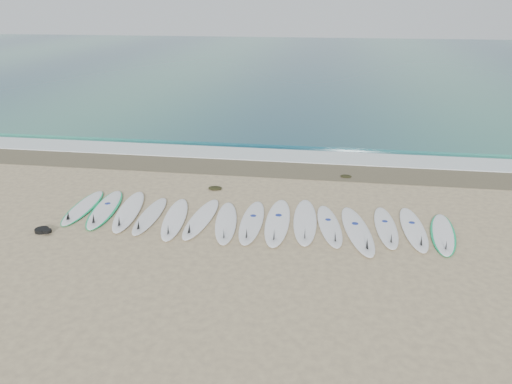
# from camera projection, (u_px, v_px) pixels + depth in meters

# --- Properties ---
(ground) EXTENTS (120.00, 120.00, 0.00)m
(ground) POSITION_uv_depth(u_px,v_px,m) (252.00, 222.00, 12.19)
(ground) COLOR tan
(ocean) EXTENTS (120.00, 55.00, 0.03)m
(ocean) POSITION_uv_depth(u_px,v_px,m) (314.00, 62.00, 42.09)
(ocean) COLOR #23605F
(ocean) RESTS_ON ground
(wet_sand_band) EXTENTS (120.00, 1.80, 0.01)m
(wet_sand_band) POSITION_uv_depth(u_px,v_px,m) (272.00, 169.00, 15.96)
(wet_sand_band) COLOR brown
(wet_sand_band) RESTS_ON ground
(foam_band) EXTENTS (120.00, 1.40, 0.04)m
(foam_band) POSITION_uv_depth(u_px,v_px,m) (277.00, 155.00, 17.24)
(foam_band) COLOR silver
(foam_band) RESTS_ON ground
(wave_crest) EXTENTS (120.00, 1.00, 0.10)m
(wave_crest) POSITION_uv_depth(u_px,v_px,m) (282.00, 143.00, 18.61)
(wave_crest) COLOR #23605F
(wave_crest) RESTS_ON ground
(surfboard_0) EXTENTS (0.70, 2.37, 0.30)m
(surfboard_0) POSITION_uv_depth(u_px,v_px,m) (83.00, 208.00, 12.90)
(surfboard_0) COLOR white
(surfboard_0) RESTS_ON ground
(surfboard_1) EXTENTS (1.00, 2.63, 0.33)m
(surfboard_1) POSITION_uv_depth(u_px,v_px,m) (105.00, 209.00, 12.79)
(surfboard_1) COLOR white
(surfboard_1) RESTS_ON ground
(surfboard_2) EXTENTS (0.98, 2.71, 0.34)m
(surfboard_2) POSITION_uv_depth(u_px,v_px,m) (128.00, 211.00, 12.63)
(surfboard_2) COLOR white
(surfboard_2) RESTS_ON ground
(surfboard_3) EXTENTS (0.57, 2.35, 0.30)m
(surfboard_3) POSITION_uv_depth(u_px,v_px,m) (149.00, 216.00, 12.38)
(surfboard_3) COLOR silver
(surfboard_3) RESTS_ON ground
(surfboard_4) EXTENTS (0.89, 2.58, 0.32)m
(surfboard_4) POSITION_uv_depth(u_px,v_px,m) (174.00, 219.00, 12.20)
(surfboard_4) COLOR white
(surfboard_4) RESTS_ON ground
(surfboard_5) EXTENTS (0.64, 2.51, 0.32)m
(surfboard_5) POSITION_uv_depth(u_px,v_px,m) (201.00, 219.00, 12.21)
(surfboard_5) COLOR white
(surfboard_5) RESTS_ON ground
(surfboard_6) EXTENTS (0.89, 2.51, 0.32)m
(surfboard_6) POSITION_uv_depth(u_px,v_px,m) (226.00, 223.00, 12.01)
(surfboard_6) COLOR white
(surfboard_6) RESTS_ON ground
(surfboard_7) EXTENTS (0.61, 2.58, 0.33)m
(surfboard_7) POSITION_uv_depth(u_px,v_px,m) (252.00, 222.00, 12.03)
(surfboard_7) COLOR white
(surfboard_7) RESTS_ON ground
(surfboard_8) EXTENTS (0.67, 2.81, 0.36)m
(surfboard_8) POSITION_uv_depth(u_px,v_px,m) (277.00, 222.00, 12.01)
(surfboard_8) COLOR white
(surfboard_8) RESTS_ON ground
(surfboard_9) EXTENTS (0.71, 2.74, 0.35)m
(surfboard_9) POSITION_uv_depth(u_px,v_px,m) (305.00, 222.00, 12.05)
(surfboard_9) COLOR white
(surfboard_9) RESTS_ON ground
(surfboard_10) EXTENTS (0.87, 2.45, 0.31)m
(surfboard_10) POSITION_uv_depth(u_px,v_px,m) (330.00, 226.00, 11.84)
(surfboard_10) COLOR white
(surfboard_10) RESTS_ON ground
(surfboard_11) EXTENTS (1.01, 2.76, 0.35)m
(surfboard_11) POSITION_uv_depth(u_px,v_px,m) (358.00, 231.00, 11.57)
(surfboard_11) COLOR white
(surfboard_11) RESTS_ON ground
(surfboard_12) EXTENTS (0.58, 2.38, 0.30)m
(surfboard_12) POSITION_uv_depth(u_px,v_px,m) (386.00, 228.00, 11.76)
(surfboard_12) COLOR white
(surfboard_12) RESTS_ON ground
(surfboard_13) EXTENTS (0.61, 2.50, 0.32)m
(surfboard_13) POSITION_uv_depth(u_px,v_px,m) (414.00, 229.00, 11.67)
(surfboard_13) COLOR white
(surfboard_13) RESTS_ON ground
(surfboard_14) EXTENTS (0.84, 2.36, 0.29)m
(surfboard_14) POSITION_uv_depth(u_px,v_px,m) (443.00, 234.00, 11.46)
(surfboard_14) COLOR white
(surfboard_14) RESTS_ON ground
(seaweed_near) EXTENTS (0.39, 0.31, 0.08)m
(seaweed_near) POSITION_uv_depth(u_px,v_px,m) (215.00, 188.00, 14.23)
(seaweed_near) COLOR black
(seaweed_near) RESTS_ON ground
(seaweed_far) EXTENTS (0.34, 0.26, 0.07)m
(seaweed_far) POSITION_uv_depth(u_px,v_px,m) (346.00, 176.00, 15.19)
(seaweed_far) COLOR black
(seaweed_far) RESTS_ON ground
(leash_coil) EXTENTS (0.46, 0.36, 0.11)m
(leash_coil) POSITION_uv_depth(u_px,v_px,m) (43.00, 230.00, 11.63)
(leash_coil) COLOR black
(leash_coil) RESTS_ON ground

